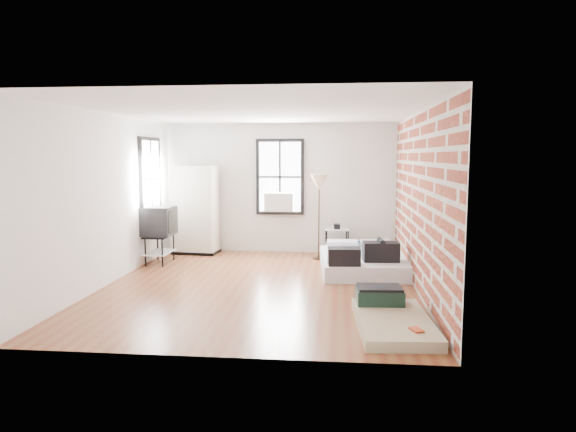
# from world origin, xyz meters

# --- Properties ---
(ground) EXTENTS (6.00, 6.00, 0.00)m
(ground) POSITION_xyz_m (0.00, 0.00, 0.00)
(ground) COLOR brown
(ground) RESTS_ON ground
(room_shell) EXTENTS (5.02, 6.02, 2.80)m
(room_shell) POSITION_xyz_m (0.23, 0.36, 1.74)
(room_shell) COLOR silver
(room_shell) RESTS_ON ground
(mattress_main) EXTENTS (1.71, 2.22, 0.68)m
(mattress_main) POSITION_xyz_m (1.75, 1.29, 0.19)
(mattress_main) COLOR silver
(mattress_main) RESTS_ON ground
(mattress_bare) EXTENTS (0.98, 1.73, 0.36)m
(mattress_bare) POSITION_xyz_m (1.92, -1.73, 0.11)
(mattress_bare) COLOR tan
(mattress_bare) RESTS_ON ground
(wardrobe) EXTENTS (1.00, 0.63, 1.90)m
(wardrobe) POSITION_xyz_m (-1.80, 2.65, 0.94)
(wardrobe) COLOR black
(wardrobe) RESTS_ON ground
(side_table) EXTENTS (0.54, 0.45, 0.67)m
(side_table) POSITION_xyz_m (1.24, 2.72, 0.45)
(side_table) COLOR black
(side_table) RESTS_ON ground
(floor_lamp) EXTENTS (0.37, 0.37, 1.74)m
(floor_lamp) POSITION_xyz_m (0.87, 2.28, 1.49)
(floor_lamp) COLOR #2F200F
(floor_lamp) RESTS_ON ground
(tv_stand) EXTENTS (0.57, 0.80, 1.12)m
(tv_stand) POSITION_xyz_m (-2.21, 1.55, 0.81)
(tv_stand) COLOR black
(tv_stand) RESTS_ON ground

